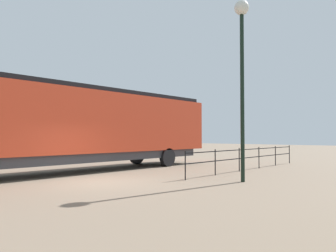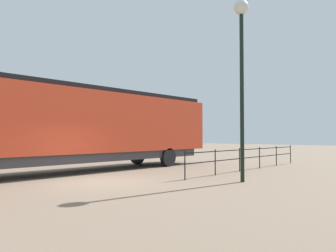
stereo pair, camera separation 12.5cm
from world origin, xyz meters
name	(u,v)px [view 2 (the right image)]	position (x,y,z in m)	size (l,w,h in m)	color
ground_plane	(100,182)	(0.00, 0.00, 0.00)	(120.00, 120.00, 0.00)	#84705B
locomotive	(78,125)	(-3.89, 1.42, 2.42)	(3.02, 18.41, 4.32)	red
lamp_post	(242,48)	(4.12, 3.89, 5.42)	(0.60, 0.60, 7.36)	black
platform_fence	(250,155)	(2.08, 8.36, 0.79)	(0.05, 11.25, 1.21)	black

